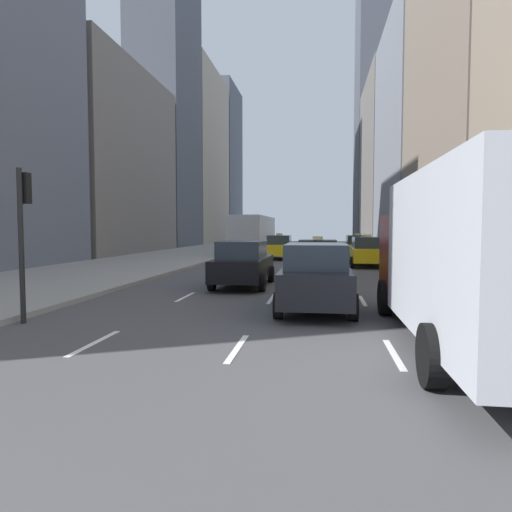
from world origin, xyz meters
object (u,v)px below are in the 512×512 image
Objects in this scene: sedan_black_near at (316,276)px; traffic_light_pole at (23,220)px; taxi_lead at (367,251)px; box_truck at (471,256)px; city_bus at (254,233)px; sedan_silver_behind at (243,263)px; taxi_fourth at (318,258)px; taxi_third at (280,247)px; taxi_second at (357,247)px.

traffic_light_pole is (-6.75, -2.63, 1.49)m from sedan_black_near.
taxi_lead is 18.46m from box_truck.
traffic_light_pole is (-1.14, -29.56, 0.62)m from city_bus.
traffic_light_pole is at bearing -92.20° from city_bus.
sedan_silver_behind is 1.33× the size of traffic_light_pole.
taxi_fourth is at bearing -73.47° from city_bus.
city_bus reaches higher than sedan_silver_behind.
box_truck reaches higher than taxi_third.
taxi_lead is 14.87m from city_bus.
city_bus is (-8.41, 12.23, 0.91)m from taxi_lead.
taxi_third is 0.92× the size of sedan_silver_behind.
traffic_light_pole is at bearing -158.68° from sedan_black_near.
taxi_fourth is 8.02m from sedan_black_near.
taxi_second is at bearing 71.37° from sedan_silver_behind.
sedan_black_near is at bearing -100.78° from taxi_lead.
taxi_second is at bearing 90.00° from taxi_lead.
city_bus reaches higher than taxi_lead.
city_bus is (-2.81, 6.44, 0.91)m from taxi_third.
taxi_lead and taxi_fourth have the same top height.
taxi_fourth is (2.80, -12.47, 0.00)m from taxi_third.
taxi_fourth is 19.75m from city_bus.
city_bus is (-5.61, 18.91, 0.91)m from taxi_fourth.
taxi_third is 7.08m from city_bus.
city_bus is (-8.41, 5.59, 0.91)m from taxi_second.
box_truck is 9.64m from traffic_light_pole.
taxi_second is at bearing -33.61° from city_bus.
taxi_lead is at bearing -55.48° from city_bus.
taxi_third reaches higher than sedan_black_near.
sedan_black_near is at bearing -59.35° from sedan_silver_behind.
sedan_black_near is 27.52m from city_bus.
box_truck is (2.80, -11.76, 0.83)m from taxi_fourth.
taxi_third is at bearing 80.31° from traffic_light_pole.
sedan_black_near is 4.74m from box_truck.
sedan_black_near is 1.30× the size of traffic_light_pole.
taxi_lead is at bearing -45.97° from taxi_third.
box_truck is at bearing -90.00° from taxi_lead.
sedan_black_near reaches higher than sedan_silver_behind.
taxi_fourth reaches higher than sedan_black_near.
taxi_second is 5.66m from taxi_third.
taxi_fourth is at bearing 103.39° from box_truck.
sedan_silver_behind is at bearing -90.00° from taxi_third.
traffic_light_pole reaches higher than sedan_silver_behind.
city_bus reaches higher than taxi_third.
taxi_fourth reaches higher than sedan_silver_behind.
taxi_third is 20.68m from sedan_black_near.
taxi_second is 0.92× the size of sedan_silver_behind.
taxi_fourth is (-2.80, -6.68, 0.00)m from taxi_lead.
sedan_black_near is at bearing -82.22° from taxi_third.
box_truck reaches higher than taxi_lead.
taxi_fourth is 12.71m from traffic_light_pole.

